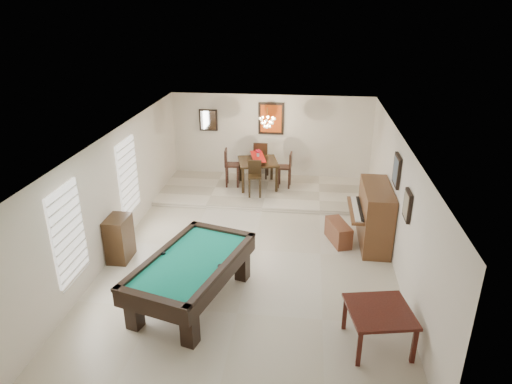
% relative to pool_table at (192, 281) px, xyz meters
% --- Properties ---
extents(ground_plane, '(6.00, 9.00, 0.02)m').
position_rel_pool_table_xyz_m(ground_plane, '(0.87, 1.97, -0.44)').
color(ground_plane, beige).
extents(wall_back, '(6.00, 0.04, 2.60)m').
position_rel_pool_table_xyz_m(wall_back, '(0.87, 6.47, 0.87)').
color(wall_back, silver).
rests_on(wall_back, ground_plane).
extents(wall_front, '(6.00, 0.04, 2.60)m').
position_rel_pool_table_xyz_m(wall_front, '(0.87, -2.53, 0.87)').
color(wall_front, silver).
rests_on(wall_front, ground_plane).
extents(wall_left, '(0.04, 9.00, 2.60)m').
position_rel_pool_table_xyz_m(wall_left, '(-2.13, 1.97, 0.87)').
color(wall_left, silver).
rests_on(wall_left, ground_plane).
extents(wall_right, '(0.04, 9.00, 2.60)m').
position_rel_pool_table_xyz_m(wall_right, '(3.87, 1.97, 0.87)').
color(wall_right, silver).
rests_on(wall_right, ground_plane).
extents(ceiling, '(6.00, 9.00, 0.04)m').
position_rel_pool_table_xyz_m(ceiling, '(0.87, 1.97, 2.17)').
color(ceiling, white).
rests_on(ceiling, wall_back).
extents(dining_step, '(6.00, 2.50, 0.12)m').
position_rel_pool_table_xyz_m(dining_step, '(0.87, 5.22, -0.37)').
color(dining_step, beige).
rests_on(dining_step, ground_plane).
extents(window_left_front, '(0.06, 1.00, 1.70)m').
position_rel_pool_table_xyz_m(window_left_front, '(-2.10, -0.23, 0.97)').
color(window_left_front, white).
rests_on(window_left_front, wall_left).
extents(window_left_rear, '(0.06, 1.00, 1.70)m').
position_rel_pool_table_xyz_m(window_left_rear, '(-2.10, 2.57, 0.97)').
color(window_left_rear, white).
rests_on(window_left_rear, wall_left).
extents(pool_table, '(2.06, 2.87, 0.86)m').
position_rel_pool_table_xyz_m(pool_table, '(0.00, 0.00, 0.00)').
color(pool_table, black).
rests_on(pool_table, ground_plane).
extents(square_table, '(1.14, 1.14, 0.67)m').
position_rel_pool_table_xyz_m(square_table, '(3.22, -0.80, -0.09)').
color(square_table, '#34120D').
rests_on(square_table, ground_plane).
extents(upright_piano, '(0.93, 1.65, 1.38)m').
position_rel_pool_table_xyz_m(upright_piano, '(3.39, 2.61, 0.26)').
color(upright_piano, brown).
rests_on(upright_piano, ground_plane).
extents(piano_bench, '(0.61, 0.93, 0.48)m').
position_rel_pool_table_xyz_m(piano_bench, '(2.76, 2.57, -0.19)').
color(piano_bench, brown).
rests_on(piano_bench, ground_plane).
extents(apothecary_chest, '(0.43, 0.65, 0.97)m').
position_rel_pool_table_xyz_m(apothecary_chest, '(-1.90, 1.28, 0.06)').
color(apothecary_chest, black).
rests_on(apothecary_chest, ground_plane).
extents(dining_table, '(1.30, 1.30, 0.90)m').
position_rel_pool_table_xyz_m(dining_table, '(0.59, 5.46, 0.14)').
color(dining_table, black).
rests_on(dining_table, dining_step).
extents(flower_vase, '(0.15, 0.15, 0.22)m').
position_rel_pool_table_xyz_m(flower_vase, '(0.59, 5.46, 0.70)').
color(flower_vase, '#A80E20').
rests_on(flower_vase, dining_table).
extents(dining_chair_south, '(0.40, 0.40, 0.98)m').
position_rel_pool_table_xyz_m(dining_chair_south, '(0.58, 4.74, 0.18)').
color(dining_chair_south, black).
rests_on(dining_chair_south, dining_step).
extents(dining_chair_north, '(0.44, 0.44, 1.13)m').
position_rel_pool_table_xyz_m(dining_chair_north, '(0.61, 6.21, 0.26)').
color(dining_chair_north, black).
rests_on(dining_chair_north, dining_step).
extents(dining_chair_west, '(0.44, 0.44, 1.10)m').
position_rel_pool_table_xyz_m(dining_chair_west, '(-0.15, 5.43, 0.24)').
color(dining_chair_west, black).
rests_on(dining_chair_west, dining_step).
extents(dining_chair_east, '(0.41, 0.41, 1.03)m').
position_rel_pool_table_xyz_m(dining_chair_east, '(1.35, 5.51, 0.21)').
color(dining_chair_east, black).
rests_on(dining_chair_east, dining_step).
extents(chandelier, '(0.44, 0.44, 0.60)m').
position_rel_pool_table_xyz_m(chandelier, '(0.87, 5.17, 1.77)').
color(chandelier, '#FFE5B2').
rests_on(chandelier, ceiling).
extents(back_painting, '(0.75, 0.06, 0.95)m').
position_rel_pool_table_xyz_m(back_painting, '(0.87, 6.43, 1.47)').
color(back_painting, '#D84C14').
rests_on(back_painting, wall_back).
extents(back_mirror, '(0.55, 0.06, 0.65)m').
position_rel_pool_table_xyz_m(back_mirror, '(-1.03, 6.43, 1.37)').
color(back_mirror, white).
rests_on(back_mirror, wall_back).
extents(right_picture_upper, '(0.06, 0.55, 0.65)m').
position_rel_pool_table_xyz_m(right_picture_upper, '(3.83, 2.27, 1.47)').
color(right_picture_upper, slate).
rests_on(right_picture_upper, wall_right).
extents(right_picture_lower, '(0.06, 0.45, 0.55)m').
position_rel_pool_table_xyz_m(right_picture_lower, '(3.83, 0.97, 1.27)').
color(right_picture_lower, gray).
rests_on(right_picture_lower, wall_right).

